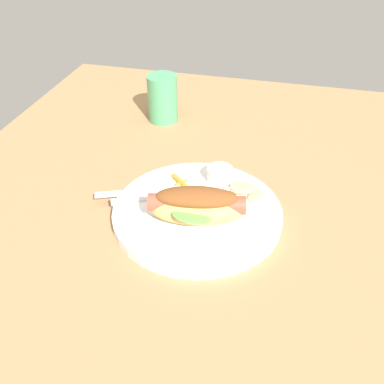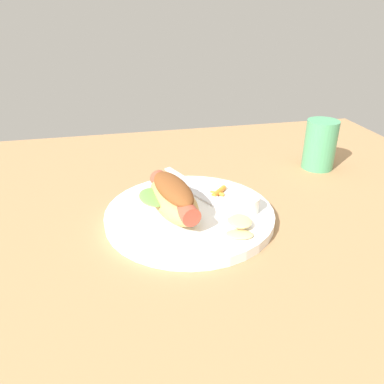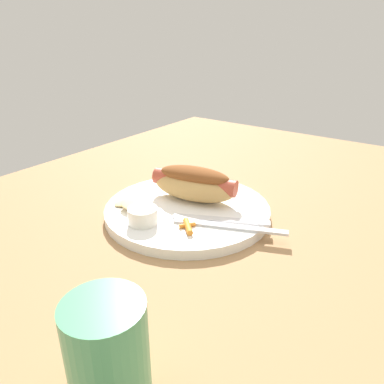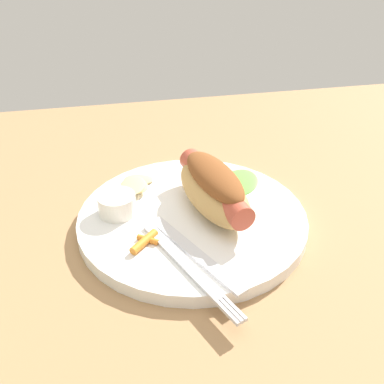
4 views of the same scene
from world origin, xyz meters
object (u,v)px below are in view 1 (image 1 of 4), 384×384
Objects in this scene: hot_dog at (197,205)px; plate at (197,213)px; chips_pile at (247,190)px; drinking_cup at (163,98)px; knife at (156,197)px; sauce_ramekin at (220,174)px; fork at (148,191)px; carrot_garnish at (180,181)px.

plate is at bearing -90.29° from hot_dog.
chips_pile is at bearing -137.90° from hot_dog.
plate is 2.66× the size of drinking_cup.
hot_dog reaches higher than plate.
plate is 7.50cm from knife.
knife is 15.20cm from chips_pile.
plate is 34.86cm from drinking_cup.
sauce_ramekin reaches higher than plate.
fork reaches higher than plate.
fork is at bearing 129.12° from carrot_garnish.
fork is 4.70× the size of carrot_garnish.
chips_pile is at bearing -49.93° from plate.
plate is 6.09× the size of sauce_ramekin.
drinking_cup is at bearing 41.64° from chips_pile.
carrot_garnish is (8.96, 5.13, -2.59)cm from hot_dog.
hot_dog is (-2.77, -0.52, 3.81)cm from plate.
plate is at bearing 144.18° from knife.
chips_pile reaches higher than plate.
fork is at bearing -39.38° from hot_dog.
fork is 5.87cm from carrot_garnish.
sauce_ramekin is at bearing -167.10° from knife.
chips_pile is at bearing -90.95° from carrot_garnish.
plate is 9.14cm from sauce_ramekin.
fork is 1.09× the size of knife.
sauce_ramekin is 0.67× the size of chips_pile.
hot_dog is 11.69cm from sauce_ramekin.
drinking_cup is (22.38, 17.10, 2.28)cm from sauce_ramekin.
plate is at bearing -143.29° from carrot_garnish.
chips_pile is (8.76, -6.61, -2.31)cm from hot_dog.
plate is at bearing 167.54° from sauce_ramekin.
sauce_ramekin is at bearing 62.51° from chips_pile.
knife is 2.22× the size of chips_pile.
chips_pile is at bearing -138.36° from drinking_cup.
hot_dog is 10.64cm from carrot_garnish.
hot_dog is at bearing 129.38° from fork.
plate is 7.81cm from carrot_garnish.
drinking_cup is (25.09, 22.31, 2.83)cm from chips_pile.
drinking_cup is at bearing -76.01° from hot_dog.
fork is (5.26, 9.68, -2.81)cm from hot_dog.
hot_dog is 11.21cm from chips_pile.
fork is (-6.21, 11.09, -1.04)cm from sauce_ramekin.
fork is 2.20cm from knife.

